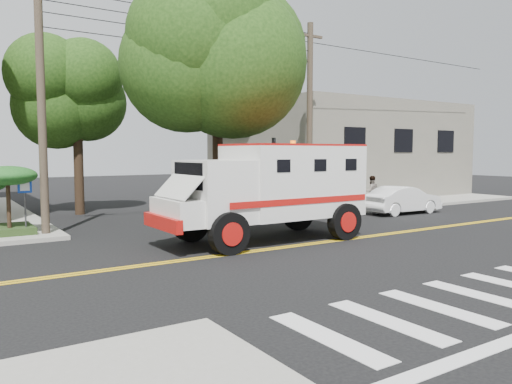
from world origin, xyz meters
TOP-DOWN VIEW (x-y plane):
  - ground at (0.00, 0.00)m, footprint 100.00×100.00m
  - sidewalk_ne at (13.50, 13.50)m, footprint 17.00×17.00m
  - building_right at (15.00, 14.00)m, footprint 14.00×12.00m
  - utility_pole_left at (-5.60, 6.00)m, footprint 0.28×0.28m
  - utility_pole_right at (6.30, 6.20)m, footprint 0.28×0.28m
  - tree_main at (1.94, 6.21)m, footprint 6.08×5.70m
  - tree_left at (-2.68, 11.79)m, footprint 4.48×4.20m
  - tree_right at (8.84, 15.77)m, footprint 4.80×4.50m
  - traffic_signal at (3.80, 5.60)m, footprint 0.15×0.18m
  - accessibility_sign at (-6.20, 6.17)m, footprint 0.45×0.10m
  - armored_truck at (0.66, 1.26)m, footprint 7.14×2.93m
  - parked_sedan at (10.17, 3.80)m, footprint 4.09×1.53m
  - pedestrian_a at (5.50, 5.50)m, footprint 0.68×0.46m
  - pedestrian_b at (9.95, 5.66)m, footprint 0.93×0.82m

SIDE VIEW (x-z plane):
  - ground at x=0.00m, z-range 0.00..0.00m
  - sidewalk_ne at x=13.50m, z-range 0.00..0.15m
  - parked_sedan at x=10.17m, z-range 0.00..1.33m
  - pedestrian_b at x=9.95m, z-range 0.15..1.76m
  - pedestrian_a at x=5.50m, z-range 0.15..1.97m
  - accessibility_sign at x=-6.20m, z-range 0.35..2.38m
  - armored_truck at x=0.66m, z-range 0.22..3.46m
  - traffic_signal at x=3.80m, z-range 0.43..4.03m
  - building_right at x=15.00m, z-range 0.15..6.15m
  - utility_pole_left at x=-5.60m, z-range 0.00..9.00m
  - utility_pole_right at x=6.30m, z-range 0.00..9.00m
  - tree_left at x=-2.68m, z-range 1.88..9.58m
  - tree_right at x=8.84m, z-range 1.99..10.19m
  - tree_main at x=1.94m, z-range 2.27..12.12m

